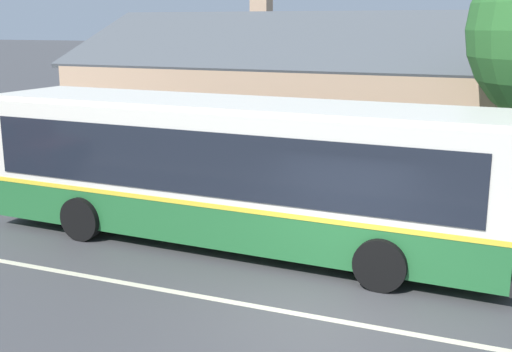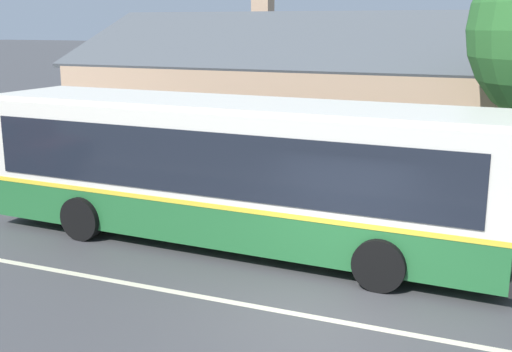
# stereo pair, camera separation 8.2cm
# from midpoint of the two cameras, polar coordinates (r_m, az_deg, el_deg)

# --- Properties ---
(ground_plane) EXTENTS (300.00, 300.00, 0.00)m
(ground_plane) POSITION_cam_midpoint_polar(r_m,az_deg,el_deg) (11.03, 5.59, -12.42)
(ground_plane) COLOR #424244
(sidewalk_far) EXTENTS (60.00, 3.00, 0.15)m
(sidewalk_far) POSITION_cam_midpoint_polar(r_m,az_deg,el_deg) (16.46, 11.88, -3.56)
(sidewalk_far) COLOR #ADAAA3
(sidewalk_far) RESTS_ON ground
(lane_divider_stripe) EXTENTS (60.00, 0.16, 0.01)m
(lane_divider_stripe) POSITION_cam_midpoint_polar(r_m,az_deg,el_deg) (11.02, 5.59, -12.41)
(lane_divider_stripe) COLOR beige
(lane_divider_stripe) RESTS_ON ground
(community_building) EXTENTS (23.63, 9.89, 6.27)m
(community_building) POSITION_cam_midpoint_polar(r_m,az_deg,el_deg) (23.41, 14.31, 5.66)
(community_building) COLOR tan
(community_building) RESTS_ON ground
(transit_bus) EXTENTS (11.86, 3.04, 3.18)m
(transit_bus) POSITION_cam_midpoint_polar(r_m,az_deg,el_deg) (14.01, -1.85, 0.69)
(transit_bus) COLOR #236633
(transit_bus) RESTS_ON ground
(bench_by_building) EXTENTS (1.72, 0.51, 0.94)m
(bench_by_building) POSITION_cam_midpoint_polar(r_m,az_deg,el_deg) (20.78, -19.70, 0.87)
(bench_by_building) COLOR #4C4C4C
(bench_by_building) RESTS_ON sidewalk_far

